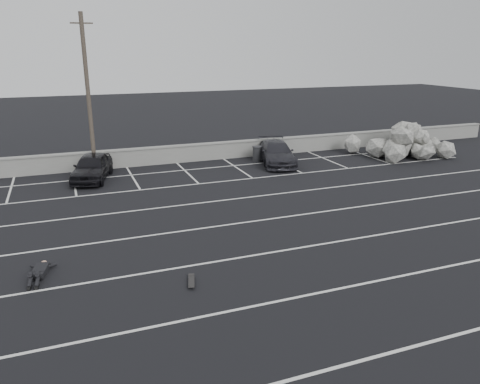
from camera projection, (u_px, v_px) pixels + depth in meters
name	position (u px, v px, depth m)	size (l,w,h in m)	color
ground	(245.00, 257.00, 15.70)	(120.00, 120.00, 0.00)	black
seawall	(160.00, 155.00, 28.02)	(50.00, 0.45, 1.06)	gray
stall_lines	(205.00, 215.00, 19.60)	(36.00, 20.05, 0.01)	silver
car_left	(92.00, 167.00, 24.65)	(1.64, 4.08, 1.39)	black
car_right	(277.00, 153.00, 28.02)	(1.87, 4.59, 1.33)	#25252B
utility_pole	(88.00, 95.00, 24.90)	(1.13, 0.23, 8.47)	#4C4238
trash_bin	(257.00, 154.00, 28.78)	(0.80, 0.80, 0.92)	#292A2C
riprap_pile	(405.00, 146.00, 30.17)	(6.60, 4.93, 1.67)	#A8A59D
person	(41.00, 267.00, 14.51)	(1.24, 2.25, 0.43)	black
skateboard	(191.00, 282.00, 13.91)	(0.36, 0.73, 0.09)	black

